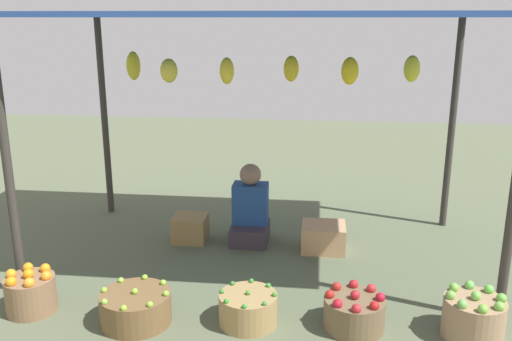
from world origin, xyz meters
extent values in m
plane|color=#576047|center=(0.00, 0.00, 0.00)|extent=(14.00, 14.00, 0.00)
cylinder|color=#38332D|center=(-1.84, -0.96, 1.07)|extent=(0.07, 0.07, 2.14)
cylinder|color=#38332D|center=(-1.84, 0.96, 1.07)|extent=(0.07, 0.07, 2.14)
cylinder|color=#38332D|center=(1.84, 0.96, 1.07)|extent=(0.07, 0.07, 2.14)
cube|color=#2B4D98|center=(0.00, 0.00, 2.16)|extent=(3.97, 2.23, 0.04)
ellipsoid|color=yellow|center=(-1.26, 0.36, 1.70)|extent=(0.13, 0.13, 0.27)
ellipsoid|color=yellow|center=(-0.80, -0.08, 1.70)|extent=(0.15, 0.15, 0.21)
ellipsoid|color=yellow|center=(-0.30, -0.04, 1.70)|extent=(0.12, 0.12, 0.23)
ellipsoid|color=yellow|center=(0.23, 0.22, 1.70)|extent=(0.14, 0.14, 0.23)
ellipsoid|color=yellow|center=(0.74, 0.07, 1.70)|extent=(0.15, 0.15, 0.23)
ellipsoid|color=yellow|center=(1.30, 0.34, 1.70)|extent=(0.14, 0.14, 0.24)
cube|color=#3B303A|center=(-0.15, 0.28, 0.09)|extent=(0.36, 0.44, 0.18)
cube|color=navy|center=(-0.15, 0.33, 0.38)|extent=(0.34, 0.22, 0.40)
sphere|color=#826551|center=(-0.15, 0.33, 0.67)|extent=(0.21, 0.21, 0.21)
cylinder|color=#876546|center=(-1.62, -1.23, 0.14)|extent=(0.37, 0.37, 0.27)
sphere|color=orange|center=(-1.62, -1.23, 0.30)|extent=(0.08, 0.08, 0.08)
sphere|color=orange|center=(-1.48, -1.23, 0.30)|extent=(0.08, 0.08, 0.08)
sphere|color=orange|center=(-1.55, -1.11, 0.30)|extent=(0.08, 0.08, 0.08)
sphere|color=orange|center=(-1.68, -1.11, 0.30)|extent=(0.08, 0.08, 0.08)
sphere|color=orange|center=(-1.75, -1.23, 0.30)|extent=(0.08, 0.08, 0.08)
sphere|color=orange|center=(-1.68, -1.35, 0.30)|extent=(0.08, 0.08, 0.08)
sphere|color=orange|center=(-1.55, -1.35, 0.30)|extent=(0.08, 0.08, 0.08)
cylinder|color=brown|center=(-0.78, -1.29, 0.11)|extent=(0.51, 0.51, 0.23)
sphere|color=#88CE35|center=(-0.78, -1.29, 0.24)|extent=(0.04, 0.04, 0.04)
sphere|color=#82C638|center=(-0.55, -1.29, 0.24)|extent=(0.04, 0.04, 0.04)
sphere|color=#94CD3B|center=(-0.62, -1.12, 0.24)|extent=(0.04, 0.04, 0.04)
sphere|color=#88CA30|center=(-0.78, -1.06, 0.24)|extent=(0.04, 0.04, 0.04)
sphere|color=#8DCB41|center=(-0.95, -1.12, 0.24)|extent=(0.04, 0.04, 0.04)
sphere|color=#87C137|center=(-1.01, -1.29, 0.24)|extent=(0.04, 0.04, 0.04)
sphere|color=#86C040|center=(-0.95, -1.45, 0.24)|extent=(0.04, 0.04, 0.04)
sphere|color=#89C933|center=(-0.78, -1.52, 0.24)|extent=(0.04, 0.04, 0.04)
sphere|color=#89C337|center=(-0.62, -1.45, 0.24)|extent=(0.04, 0.04, 0.04)
cylinder|color=#9D7F4D|center=(0.03, -1.21, 0.11)|extent=(0.42, 0.42, 0.23)
sphere|color=#40882F|center=(0.03, -1.21, 0.24)|extent=(0.04, 0.04, 0.04)
sphere|color=#3E8626|center=(0.22, -1.21, 0.24)|extent=(0.04, 0.04, 0.04)
sphere|color=green|center=(0.16, -1.07, 0.24)|extent=(0.04, 0.04, 0.04)
sphere|color=#348D35|center=(0.03, -1.02, 0.24)|extent=(0.04, 0.04, 0.04)
sphere|color=#327F30|center=(-0.11, -1.07, 0.24)|extent=(0.04, 0.04, 0.04)
sphere|color=#3C8230|center=(-0.16, -1.21, 0.24)|extent=(0.04, 0.04, 0.04)
sphere|color=#328C26|center=(-0.11, -1.34, 0.24)|extent=(0.04, 0.04, 0.04)
sphere|color=#2F8731|center=(0.03, -1.40, 0.24)|extent=(0.04, 0.04, 0.04)
sphere|color=#3E8A33|center=(0.16, -1.34, 0.24)|extent=(0.04, 0.04, 0.04)
cylinder|color=brown|center=(0.78, -1.18, 0.11)|extent=(0.43, 0.43, 0.23)
sphere|color=#AC1D28|center=(0.78, -1.18, 0.26)|extent=(0.07, 0.07, 0.07)
sphere|color=red|center=(0.96, -1.18, 0.25)|extent=(0.07, 0.07, 0.07)
sphere|color=red|center=(0.91, -1.06, 0.25)|extent=(0.07, 0.07, 0.07)
sphere|color=#B21E23|center=(0.78, -1.00, 0.25)|extent=(0.07, 0.07, 0.07)
sphere|color=#AE251F|center=(0.66, -1.06, 0.25)|extent=(0.07, 0.07, 0.07)
sphere|color=#B2211C|center=(0.61, -1.18, 0.25)|extent=(0.07, 0.07, 0.07)
sphere|color=red|center=(0.66, -1.30, 0.25)|extent=(0.07, 0.07, 0.07)
sphere|color=#B1252B|center=(0.78, -1.36, 0.25)|extent=(0.07, 0.07, 0.07)
sphere|color=red|center=(0.91, -1.30, 0.25)|extent=(0.07, 0.07, 0.07)
cylinder|color=#9C7C5B|center=(1.59, -1.21, 0.14)|extent=(0.42, 0.42, 0.29)
sphere|color=#6FB548|center=(1.59, -1.21, 0.31)|extent=(0.07, 0.07, 0.07)
sphere|color=#65B342|center=(1.76, -1.21, 0.31)|extent=(0.07, 0.07, 0.07)
sphere|color=#61BB44|center=(1.71, -1.09, 0.31)|extent=(0.07, 0.07, 0.07)
sphere|color=#65B94F|center=(1.59, -1.04, 0.31)|extent=(0.07, 0.07, 0.07)
sphere|color=#70B441|center=(1.47, -1.09, 0.31)|extent=(0.07, 0.07, 0.07)
sphere|color=#6FAC46|center=(1.42, -1.21, 0.31)|extent=(0.07, 0.07, 0.07)
sphere|color=#6AAA4F|center=(1.47, -1.32, 0.31)|extent=(0.07, 0.07, 0.07)
sphere|color=#74B440|center=(1.59, -1.37, 0.31)|extent=(0.07, 0.07, 0.07)
sphere|color=#73B644|center=(1.71, -1.32, 0.31)|extent=(0.07, 0.07, 0.07)
cube|color=tan|center=(0.57, 0.17, 0.13)|extent=(0.41, 0.36, 0.25)
cube|color=olive|center=(-0.74, 0.24, 0.13)|extent=(0.33, 0.31, 0.25)
camera|label=1|loc=(0.49, -4.70, 2.14)|focal=38.38mm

